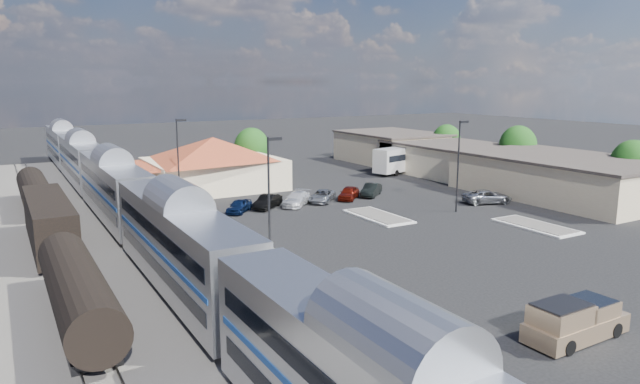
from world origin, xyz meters
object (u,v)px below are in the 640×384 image
station_depot (213,163)px  coach_bus (405,158)px  pickup_truck (576,320)px  suv (487,197)px

station_depot → coach_bus: 27.76m
pickup_truck → suv: 32.71m
pickup_truck → suv: bearing=-39.7°
station_depot → coach_bus: (27.70, -1.52, -1.02)m
station_depot → suv: bearing=-45.5°
pickup_truck → coach_bus: bearing=-30.2°
coach_bus → station_depot: bearing=70.6°
coach_bus → suv: bearing=149.2°
suv → station_depot: bearing=64.0°
coach_bus → pickup_truck: bearing=134.9°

